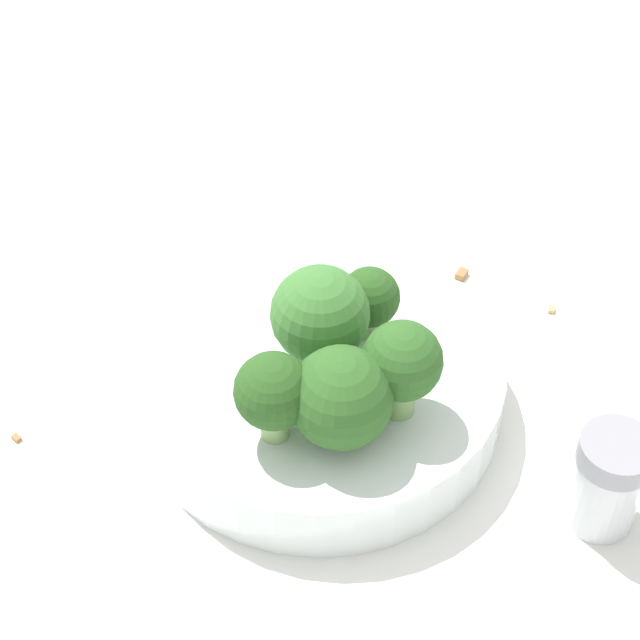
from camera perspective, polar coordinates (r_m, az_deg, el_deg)
ground_plane at (r=0.65m, az=-0.00°, el=-4.52°), size 3.00×3.00×0.00m
bowl at (r=0.64m, az=-0.00°, el=-3.35°), size 0.22×0.22×0.04m
broccoli_floret_0 at (r=0.62m, az=2.65°, el=1.06°), size 0.04×0.04×0.05m
broccoli_floret_1 at (r=0.56m, az=-2.16°, el=-4.04°), size 0.04×0.04×0.06m
broccoli_floret_2 at (r=0.57m, az=4.39°, el=-2.36°), size 0.04×0.04×0.06m
broccoli_floret_3 at (r=0.56m, az=1.13°, el=-4.20°), size 0.06×0.06×0.06m
broccoli_floret_4 at (r=0.59m, az=0.13°, el=-0.00°), size 0.06×0.06×0.07m
pepper_shaker at (r=0.60m, az=15.10°, el=-8.27°), size 0.04×0.04×0.06m
almond_crumb_0 at (r=0.66m, az=-15.91°, el=-6.00°), size 0.01×0.01×0.01m
almond_crumb_1 at (r=0.74m, az=1.13°, el=3.07°), size 0.01×0.01×0.01m
almond_crumb_2 at (r=0.74m, az=7.58°, el=2.57°), size 0.01×0.01×0.01m
almond_crumb_3 at (r=0.66m, az=14.38°, el=-5.73°), size 0.01×0.01×0.01m
almond_crumb_4 at (r=0.72m, az=12.27°, el=0.63°), size 0.00×0.01×0.01m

